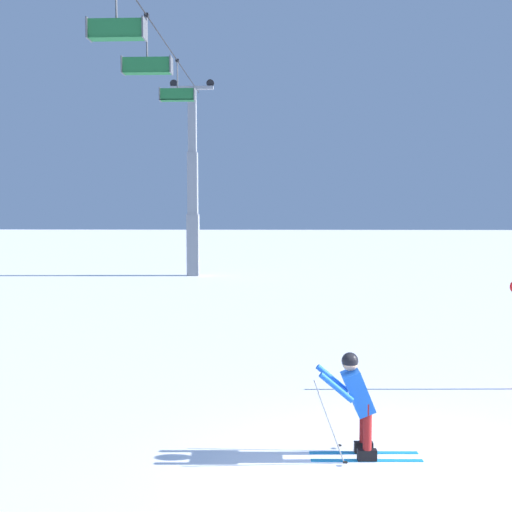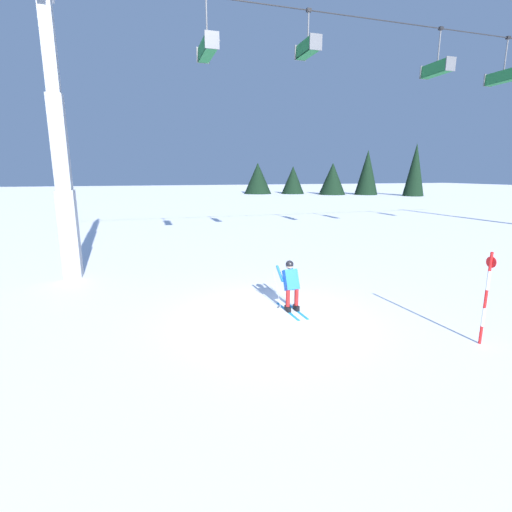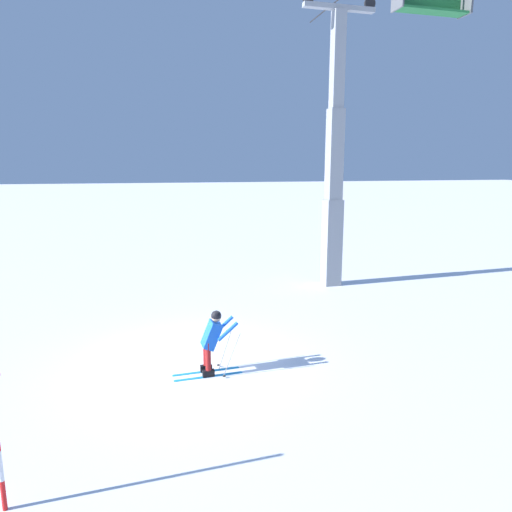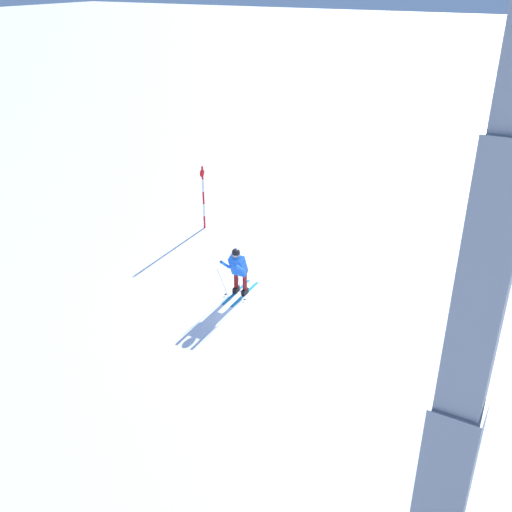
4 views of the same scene
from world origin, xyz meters
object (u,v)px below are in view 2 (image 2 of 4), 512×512
object	(u,v)px
skier_carving_main	(291,282)
chairlift_seat_nearest	(206,48)
chairlift_seat_fourth	(502,76)
trail_marker_pole	(486,296)
chairlift_seat_middle	(436,68)
lift_tower_near	(61,159)
chairlift_seat_second	(306,48)

from	to	relation	value
skier_carving_main	chairlift_seat_nearest	distance (m)	10.50
skier_carving_main	chairlift_seat_fourth	size ratio (longest dim) A/B	0.75
chairlift_seat_nearest	trail_marker_pole	distance (m)	13.69
chairlift_seat_middle	trail_marker_pole	xyz separation A→B (m)	(-6.53, -9.93, -8.07)
lift_tower_near	trail_marker_pole	distance (m)	15.10
trail_marker_pole	chairlift_seat_middle	bearing A→B (deg)	56.68
chairlift_seat_fourth	lift_tower_near	bearing A→B (deg)	-180.00
skier_carving_main	trail_marker_pole	size ratio (longest dim) A/B	0.72
chairlift_seat_nearest	chairlift_seat_second	world-z (taller)	same
chairlift_seat_nearest	chairlift_seat_second	size ratio (longest dim) A/B	1.22
lift_tower_near	chairlift_seat_second	size ratio (longest dim) A/B	6.05
lift_tower_near	trail_marker_pole	size ratio (longest dim) A/B	4.76
lift_tower_near	chairlift_seat_nearest	world-z (taller)	lift_tower_near
trail_marker_pole	chairlift_seat_nearest	bearing A→B (deg)	116.81
chairlift_seat_middle	chairlift_seat_fourth	xyz separation A→B (m)	(4.32, 0.00, -0.07)
lift_tower_near	chairlift_seat_second	bearing A→B (deg)	0.00
skier_carving_main	chairlift_seat_middle	bearing A→B (deg)	31.48
chairlift_seat_nearest	chairlift_seat_second	bearing A→B (deg)	-0.00
skier_carving_main	lift_tower_near	distance (m)	10.25
chairlift_seat_nearest	trail_marker_pole	size ratio (longest dim) A/B	0.96
chairlift_seat_fourth	trail_marker_pole	xyz separation A→B (m)	(-10.85, -9.93, -8.00)
chairlift_seat_second	chairlift_seat_fourth	bearing A→B (deg)	0.00
chairlift_seat_middle	lift_tower_near	bearing A→B (deg)	180.00
lift_tower_near	skier_carving_main	bearing A→B (deg)	-41.13
chairlift_seat_fourth	chairlift_seat_nearest	bearing A→B (deg)	180.00
chairlift_seat_second	trail_marker_pole	size ratio (longest dim) A/B	0.79
chairlift_seat_second	chairlift_seat_nearest	bearing A→B (deg)	180.00
chairlift_seat_nearest	chairlift_seat_middle	size ratio (longest dim) A/B	1.04
chairlift_seat_second	trail_marker_pole	xyz separation A→B (m)	(0.53, -9.93, -8.37)
skier_carving_main	chairlift_seat_fourth	xyz separation A→B (m)	(14.52, 6.24, 8.36)
skier_carving_main	chairlift_seat_fourth	distance (m)	17.88
skier_carving_main	lift_tower_near	xyz separation A→B (m)	(-7.15, 6.24, 3.86)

